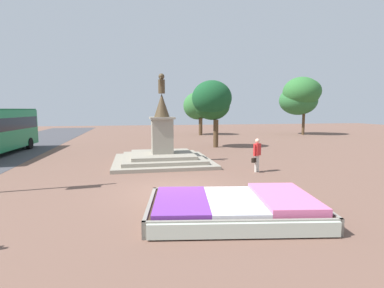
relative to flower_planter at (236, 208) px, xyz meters
name	(u,v)px	position (x,y,z in m)	size (l,w,h in m)	color
ground_plane	(178,191)	(-1.26, 3.05, -0.27)	(95.53, 95.53, 0.00)	brown
flower_planter	(236,208)	(0.00, 0.00, 0.00)	(5.36, 3.95, 0.63)	#38281C
statue_monument	(162,150)	(-1.27, 9.32, 0.47)	(5.57, 5.57, 5.14)	gray
pedestrian_with_handbag	(257,153)	(3.11, 5.78, 0.67)	(0.62, 0.52, 1.67)	beige
park_tree_far_left	(212,101)	(3.40, 15.68, 3.49)	(3.23, 3.00, 5.43)	#4C3823
park_tree_behind_statue	(301,95)	(17.27, 25.69, 4.52)	(4.78, 5.01, 6.99)	#4C3823
park_tree_far_right	(199,105)	(5.01, 27.79, 3.34)	(3.71, 3.56, 5.21)	#4C3823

